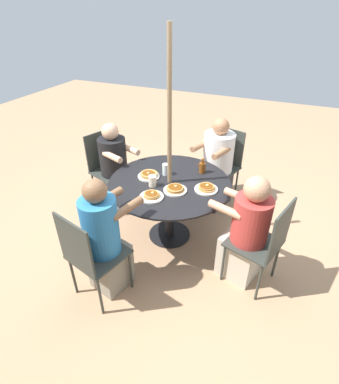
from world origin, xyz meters
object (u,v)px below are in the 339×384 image
object	(u,v)px
pancake_plate_a	(149,175)
pancake_plate_c	(151,196)
diner_north	(116,171)
patio_table	(170,192)
pancake_plate_b	(206,188)
patio_chair_east	(89,253)
diner_east	(105,241)
coffee_cup	(152,181)
syrup_bottle	(202,167)
patio_chair_west	(223,161)
pancake_plate_d	(175,189)
diner_south	(246,234)
patio_chair_north	(107,164)
patio_chair_south	(264,241)
drinking_glass_a	(165,169)
diner_west	(216,167)

from	to	relation	value
pancake_plate_a	pancake_plate_c	size ratio (longest dim) A/B	1.00
diner_north	pancake_plate_c	xyz separation A→B (m)	(-0.80, 0.63, 0.22)
patio_table	pancake_plate_b	bearing A→B (deg)	-179.52
patio_chair_east	diner_east	world-z (taller)	diner_east
pancake_plate_c	coffee_cup	world-z (taller)	coffee_cup
coffee_cup	patio_table	bearing A→B (deg)	-133.16
pancake_plate_c	syrup_bottle	bearing A→B (deg)	-114.00
patio_chair_west	pancake_plate_a	xyz separation A→B (m)	(0.56, 1.02, 0.20)
patio_chair_east	coffee_cup	distance (m)	0.94
pancake_plate_d	syrup_bottle	size ratio (longest dim) A/B	1.40
diner_east	pancake_plate_b	size ratio (longest dim) A/B	5.05
patio_chair_east	pancake_plate_a	bearing A→B (deg)	103.04
patio_chair_east	pancake_plate_b	xyz separation A→B (m)	(-0.67, -1.04, 0.20)
patio_chair_west	pancake_plate_a	size ratio (longest dim) A/B	4.05
patio_chair_east	pancake_plate_a	xyz separation A→B (m)	(-0.03, -1.05, 0.20)
pancake_plate_a	syrup_bottle	size ratio (longest dim) A/B	1.40
diner_south	pancake_plate_a	xyz separation A→B (m)	(1.10, -0.27, 0.22)
patio_chair_north	patio_chair_south	bearing A→B (deg)	91.16
diner_east	patio_chair_south	xyz separation A→B (m)	(-1.26, -0.55, -0.01)
diner_south	pancake_plate_d	distance (m)	0.78
patio_chair_west	syrup_bottle	world-z (taller)	patio_chair_west
patio_chair_south	syrup_bottle	distance (m)	1.04
diner_south	pancake_plate_d	world-z (taller)	diner_south
patio_chair_north	coffee_cup	distance (m)	1.04
patio_table	patio_chair_south	size ratio (longest dim) A/B	1.35
coffee_cup	drinking_glass_a	bearing A→B (deg)	-95.71
patio_chair_south	diner_south	size ratio (longest dim) A/B	0.84
diner_north	diner_south	bearing A→B (deg)	91.16
patio_chair_south	pancake_plate_a	world-z (taller)	patio_chair_south
pancake_plate_b	drinking_glass_a	size ratio (longest dim) A/B	1.87
pancake_plate_b	pancake_plate_d	world-z (taller)	same
pancake_plate_d	syrup_bottle	bearing A→B (deg)	-105.58
pancake_plate_d	patio_chair_east	bearing A→B (deg)	66.43
patio_chair_south	pancake_plate_c	xyz separation A→B (m)	(1.07, 0.01, 0.20)
patio_chair_north	pancake_plate_c	world-z (taller)	patio_chair_north
patio_chair_north	syrup_bottle	distance (m)	1.28
patio_chair_south	diner_south	distance (m)	0.18
patio_chair_south	pancake_plate_b	bearing A→B (deg)	80.44
patio_chair_south	pancake_plate_d	world-z (taller)	patio_chair_south
patio_chair_west	pancake_plate_a	distance (m)	1.18
syrup_bottle	diner_west	bearing A→B (deg)	-92.41
patio_chair_south	pancake_plate_b	distance (m)	0.74
patio_chair_east	patio_chair_west	distance (m)	2.15
diner_east	patio_chair_south	distance (m)	1.38
patio_chair_east	patio_table	bearing A→B (deg)	90.00
patio_table	diner_north	size ratio (longest dim) A/B	1.14
patio_table	drinking_glass_a	world-z (taller)	drinking_glass_a
patio_chair_east	patio_chair_south	world-z (taller)	same
patio_table	pancake_plate_c	world-z (taller)	pancake_plate_c
diner_north	patio_chair_west	bearing A→B (deg)	141.23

